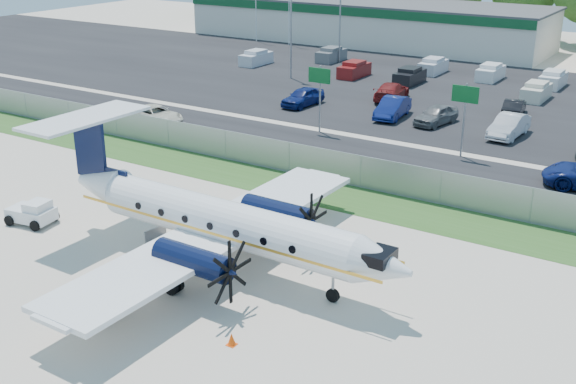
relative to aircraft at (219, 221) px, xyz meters
The scene contains 24 objects.
ground 2.72m from the aircraft, 62.10° to the right, with size 170.00×170.00×0.00m, color beige.
grass_verge 10.97m from the aircraft, 86.35° to the left, with size 170.00×4.00×0.02m, color #2D561E.
access_road 17.87m from the aircraft, 87.79° to the left, with size 170.00×8.00×0.02m, color black.
parking_lot 38.78m from the aircraft, 88.99° to the left, with size 170.00×32.00×0.02m, color black.
perimeter_fence 12.79m from the aircraft, 86.92° to the left, with size 120.00×0.06×1.99m.
building_west 65.02m from the aircraft, 111.02° to the left, with size 46.40×12.40×5.24m.
sign_left 22.86m from the aircraft, 108.70° to the left, with size 1.80×0.26×5.00m.
sign_mid 21.97m from the aircraft, 80.33° to the left, with size 1.80×0.26×5.00m.
light_pole_nw 41.59m from the aircraft, 117.75° to the left, with size 0.90×0.35×9.09m.
light_pole_sw 50.63m from the aircraft, 112.47° to the left, with size 0.90×0.35×9.09m.
aircraft is the anchor object (origin of this frame).
pushback_tug 11.56m from the aircraft, behind, with size 2.56×2.02×1.28m.
baggage_cart_near 3.36m from the aircraft, behind, with size 2.30×1.63×1.10m.
baggage_cart_far 6.65m from the aircraft, 106.17° to the right, with size 2.07×1.31×1.06m.
cone_nose 6.94m from the aircraft, 49.10° to the right, with size 0.35×0.35×0.50m.
cone_starboard_wing 3.75m from the aircraft, 110.58° to the left, with size 0.43×0.43×0.61m.
road_car_west 25.82m from the aircraft, 138.67° to the left, with size 2.28×4.93×1.37m, color beige.
parked_car_a 30.62m from the aircraft, 114.22° to the left, with size 1.84×4.58×1.56m, color navy.
parked_car_b 28.84m from the aircraft, 98.91° to the left, with size 1.72×4.94×1.63m, color navy.
parked_car_c 28.49m from the aircraft, 91.52° to the left, with size 1.79×4.44×1.51m, color #595B5E.
parked_car_d 28.57m from the aircraft, 79.88° to the left, with size 1.73×4.96×1.64m, color silver.
parked_car_f 34.58m from the aircraft, 101.76° to the left, with size 2.19×5.38×1.56m, color maroon.
parked_car_g 34.46m from the aircraft, 83.96° to the left, with size 1.49×4.26×1.40m, color black.
far_parking_rows 43.77m from the aircraft, 89.10° to the left, with size 56.00×10.00×1.60m, color gray, non-canonical shape.
Camera 1 is at (17.99, -22.31, 15.15)m, focal length 45.00 mm.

